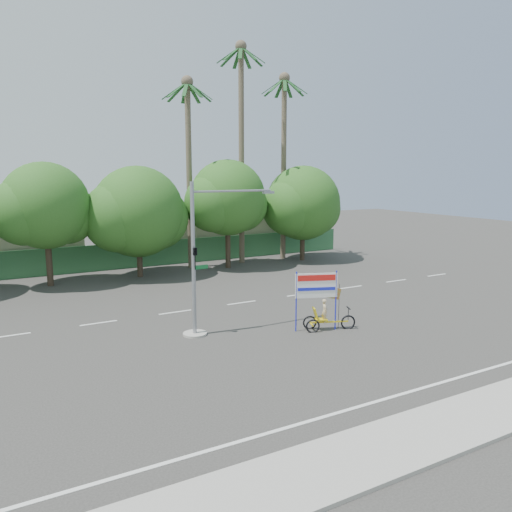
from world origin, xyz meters
TOP-DOWN VIEW (x-y plane):
  - ground at (0.00, 0.00)m, footprint 120.00×120.00m
  - sidewalk_near at (0.00, -7.50)m, footprint 50.00×2.40m
  - fence at (0.00, 21.50)m, footprint 38.00×0.08m
  - building_right at (8.00, 26.00)m, footprint 14.00×8.00m
  - tree_left at (-7.05, 18.00)m, footprint 6.66×5.60m
  - tree_center at (-1.05, 18.00)m, footprint 7.62×6.40m
  - tree_right at (5.95, 18.00)m, footprint 6.90×5.80m
  - tree_far_right at (12.95, 18.00)m, footprint 7.38×6.20m
  - palm_tall at (8.00, 19.50)m, footprint 3.73×3.79m
  - palm_mid at (12.00, 19.50)m, footprint 3.73×3.79m
  - palm_short at (3.50, 19.50)m, footprint 3.73×3.79m
  - traffic_signal at (-2.20, 3.98)m, footprint 4.72×1.10m
  - trike_billboard at (3.02, 1.75)m, footprint 2.79×1.31m

SIDE VIEW (x-z plane):
  - ground at x=0.00m, z-range 0.00..0.00m
  - sidewalk_near at x=0.00m, z-range 0.00..0.12m
  - fence at x=0.00m, z-range 0.00..2.00m
  - trike_billboard at x=3.02m, z-range -0.28..2.62m
  - building_right at x=8.00m, z-range 0.00..3.60m
  - traffic_signal at x=-2.20m, z-range -0.58..6.42m
  - tree_center at x=-1.05m, z-range 0.54..8.39m
  - tree_far_right at x=12.95m, z-range 0.68..8.61m
  - tree_left at x=-7.05m, z-range 1.02..9.09m
  - tree_right at x=5.95m, z-range 1.06..9.42m
  - palm_short at x=3.50m, z-range 1.64..16.09m
  - palm_mid at x=12.00m, z-range 1.67..17.12m
  - palm_tall at x=8.00m, z-range 1.74..19.19m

